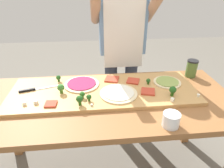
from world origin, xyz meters
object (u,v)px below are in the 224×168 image
object	(u,v)px
pizza_slice_near_right	(148,91)
broccoli_floret_center_left	(58,78)
pizza_whole_beet_magenta	(82,84)
pizza_whole_pesto_green	(167,82)
broccoli_floret_back_right	(89,97)
broccoli_floret_back_left	(173,90)
pizza_whole_white_garlic	(119,93)
prep_table	(106,111)
cheese_crumble_c	(36,102)
broccoli_floret_front_mid	(80,99)
pizza_slice_far_left	(112,79)
cheese_crumble_d	(172,100)
broccoli_floret_center_right	(148,81)
broccoli_floret_back_mid	(61,88)
pizza_slice_far_right	(51,104)
cheese_crumble_e	(198,95)
cheese_crumble_a	(24,103)
pizza_slice_near_left	(133,81)
cheese_crumble_b	(92,105)
cook_center	(122,41)
chefs_knife	(35,89)
broccoli_floret_front_right	(82,94)
flour_cup	(171,120)

from	to	relation	value
pizza_slice_near_right	broccoli_floret_center_left	distance (m)	0.68
pizza_whole_beet_magenta	pizza_whole_pesto_green	xyz separation A→B (m)	(0.64, -0.03, 0.00)
broccoli_floret_back_right	broccoli_floret_back_left	world-z (taller)	broccoli_floret_back_left
broccoli_floret_back_left	pizza_whole_white_garlic	bearing A→B (deg)	171.12
prep_table	pizza_whole_beet_magenta	size ratio (longest dim) A/B	6.92
pizza_whole_white_garlic	cheese_crumble_c	distance (m)	0.54
broccoli_floret_front_mid	broccoli_floret_back_left	bearing A→B (deg)	4.35
pizza_slice_far_left	cheese_crumble_d	world-z (taller)	cheese_crumble_d
broccoli_floret_center_right	broccoli_floret_back_mid	bearing A→B (deg)	-173.95
broccoli_floret_back_left	pizza_slice_far_right	bearing A→B (deg)	-178.02
broccoli_floret_back_mid	broccoli_floret_back_right	world-z (taller)	broccoli_floret_back_mid
broccoli_floret_back_left	cheese_crumble_e	distance (m)	0.18
broccoli_floret_back_mid	cheese_crumble_a	distance (m)	0.25
broccoli_floret_back_left	cheese_crumble_e	size ratio (longest dim) A/B	4.03
pizza_slice_near_left	cheese_crumble_b	distance (m)	0.43
pizza_whole_pesto_green	cook_center	bearing A→B (deg)	121.04
pizza_whole_white_garlic	pizza_slice_near_right	world-z (taller)	pizza_whole_white_garlic
broccoli_floret_back_mid	cheese_crumble_b	world-z (taller)	broccoli_floret_back_mid
broccoli_floret_front_mid	cook_center	bearing A→B (deg)	62.39
chefs_knife	broccoli_floret_back_left	size ratio (longest dim) A/B	4.21
broccoli_floret_front_mid	cheese_crumble_e	distance (m)	0.79
pizza_whole_pesto_green	broccoli_floret_back_right	xyz separation A→B (m)	(-0.59, -0.19, 0.02)
broccoli_floret_center_left	chefs_knife	bearing A→B (deg)	-143.62
broccoli_floret_front_right	flour_cup	bearing A→B (deg)	-30.99
prep_table	broccoli_floret_front_mid	world-z (taller)	broccoli_floret_front_mid
pizza_slice_near_right	pizza_slice_far_left	xyz separation A→B (m)	(-0.23, 0.21, 0.00)
broccoli_floret_center_right	cheese_crumble_b	bearing A→B (deg)	-150.44
pizza_whole_beet_magenta	pizza_slice_near_right	bearing A→B (deg)	-18.24
broccoli_floret_back_right	cook_center	bearing A→B (deg)	64.97
broccoli_floret_front_mid	cheese_crumble_d	size ratio (longest dim) A/B	3.14
cheese_crumble_a	pizza_slice_far_right	bearing A→B (deg)	-5.52
broccoli_floret_center_right	cheese_crumble_d	distance (m)	0.26
pizza_slice_far_left	cheese_crumble_c	size ratio (longest dim) A/B	4.58
cheese_crumble_a	cheese_crumble_b	world-z (taller)	cheese_crumble_a
chefs_knife	pizza_whole_pesto_green	distance (m)	0.97
pizza_slice_near_left	chefs_knife	bearing A→B (deg)	-175.85
prep_table	cheese_crumble_d	size ratio (longest dim) A/B	84.69
pizza_whole_pesto_green	cheese_crumble_d	xyz separation A→B (m)	(-0.05, -0.24, 0.00)
cheese_crumble_b	cheese_crumble_d	world-z (taller)	cheese_crumble_d
pizza_slice_near_left	pizza_whole_pesto_green	bearing A→B (deg)	-10.01
pizza_slice_far_right	broccoli_floret_back_left	xyz separation A→B (m)	(0.80, 0.03, 0.04)
pizza_slice_far_right	broccoli_floret_front_mid	world-z (taller)	broccoli_floret_front_mid
broccoli_floret_back_right	cheese_crumble_d	xyz separation A→B (m)	(0.54, -0.05, -0.02)
broccoli_floret_back_left	broccoli_floret_front_mid	bearing A→B (deg)	-175.65
pizza_slice_near_right	broccoli_floret_back_left	distance (m)	0.17
pizza_whole_beet_magenta	broccoli_floret_front_mid	world-z (taller)	broccoli_floret_front_mid
pizza_slice_far_right	broccoli_floret_back_left	distance (m)	0.80
pizza_whole_beet_magenta	broccoli_floret_center_right	bearing A→B (deg)	-4.32
pizza_whole_beet_magenta	broccoli_floret_back_right	world-z (taller)	broccoli_floret_back_right
pizza_whole_beet_magenta	cheese_crumble_b	world-z (taller)	pizza_whole_beet_magenta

